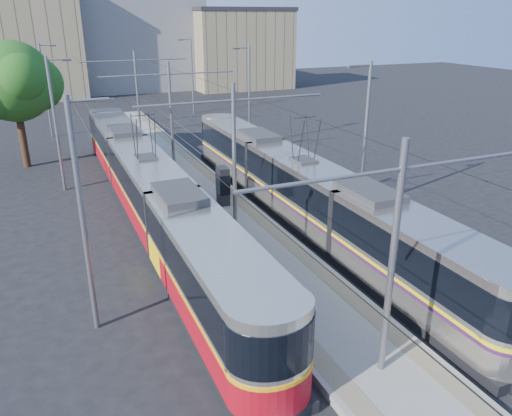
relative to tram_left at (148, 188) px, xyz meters
name	(u,v)px	position (x,y,z in m)	size (l,w,h in m)	color
ground	(314,309)	(3.60, -11.31, -1.70)	(160.00, 160.00, 0.00)	black
platform	(186,177)	(3.60, 5.69, -1.55)	(4.00, 50.00, 0.30)	gray
tactile_strip_left	(164,178)	(2.15, 5.69, -1.40)	(0.70, 50.00, 0.01)	gray
tactile_strip_right	(207,173)	(5.05, 5.69, -1.40)	(0.70, 50.00, 0.01)	gray
rails	(186,179)	(3.60, 5.69, -1.69)	(8.71, 70.00, 0.03)	gray
track_arrow	(257,388)	(0.00, -14.31, -1.70)	(1.20, 5.00, 0.01)	silver
tram_left	(148,188)	(0.00, 0.00, 0.00)	(2.43, 32.20, 5.50)	black
tram_right	(303,188)	(7.20, -3.67, 0.15)	(2.43, 27.94, 5.50)	black
catenary	(196,119)	(3.60, 2.84, 2.82)	(9.20, 70.00, 7.00)	slate
street_lamps	(167,107)	(3.60, 9.69, 2.48)	(15.18, 38.22, 8.00)	slate
shelter	(223,185)	(4.05, -0.29, -0.30)	(0.66, 1.00, 2.11)	black
tree	(19,82)	(-5.66, 13.46, 4.16)	(5.97, 5.52, 8.68)	#382314
building_left	(14,41)	(-6.40, 48.69, 5.40)	(16.32, 12.24, 14.18)	gray
building_centre	(134,37)	(9.60, 52.69, 5.47)	(18.36, 14.28, 14.32)	slate
building_right	(238,48)	(23.60, 46.69, 3.94)	(14.28, 10.20, 11.27)	gray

